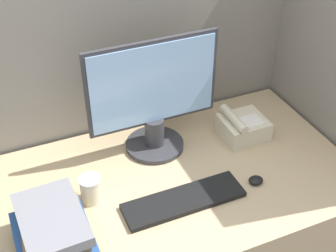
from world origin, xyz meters
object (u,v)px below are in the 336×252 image
coffee_cup (91,189)px  book_stack (54,232)px  monitor (154,102)px  mouse (256,180)px  keyboard (183,200)px  desk_telephone (242,127)px

coffee_cup → book_stack: (-0.16, -0.16, 0.02)m
monitor → mouse: size_ratio=9.30×
mouse → book_stack: size_ratio=0.19×
mouse → coffee_cup: coffee_cup is taller
keyboard → mouse: (0.29, -0.02, 0.00)m
keyboard → mouse: mouse is taller
keyboard → book_stack: (-0.46, -0.02, 0.07)m
keyboard → desk_telephone: desk_telephone is taller
book_stack → desk_telephone: 0.90m
keyboard → coffee_cup: (-0.30, 0.14, 0.04)m
mouse → coffee_cup: 0.61m
monitor → coffee_cup: bearing=-148.7°
mouse → desk_telephone: 0.29m
keyboard → desk_telephone: bearing=33.1°
book_stack → desk_telephone: (0.85, 0.28, -0.03)m
coffee_cup → book_stack: book_stack is taller
desk_telephone → keyboard: bearing=-146.9°
keyboard → desk_telephone: 0.47m
monitor → keyboard: monitor is taller
keyboard → desk_telephone: size_ratio=2.42×
monitor → mouse: bearing=-52.9°
book_stack → monitor: bearing=36.4°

